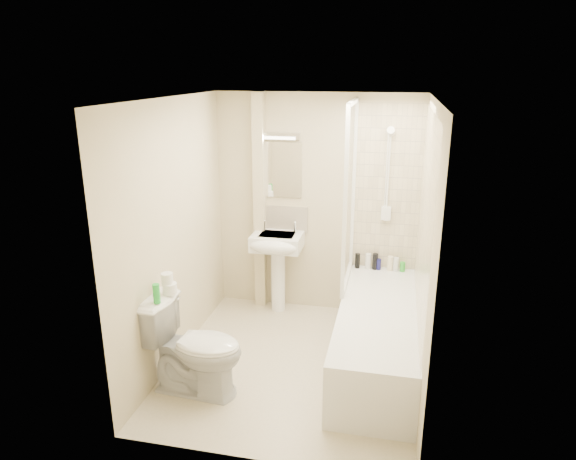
# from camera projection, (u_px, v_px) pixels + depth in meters

# --- Properties ---
(floor) EXTENTS (2.50, 2.50, 0.00)m
(floor) POSITION_uv_depth(u_px,v_px,m) (293.00, 364.00, 4.77)
(floor) COLOR beige
(floor) RESTS_ON ground
(wall_back) EXTENTS (2.20, 0.02, 2.40)m
(wall_back) POSITION_uv_depth(u_px,v_px,m) (316.00, 206.00, 5.57)
(wall_back) COLOR beige
(wall_back) RESTS_ON ground
(wall_left) EXTENTS (0.02, 2.50, 2.40)m
(wall_left) POSITION_uv_depth(u_px,v_px,m) (174.00, 234.00, 4.63)
(wall_left) COLOR beige
(wall_left) RESTS_ON ground
(wall_right) EXTENTS (0.02, 2.50, 2.40)m
(wall_right) POSITION_uv_depth(u_px,v_px,m) (425.00, 251.00, 4.19)
(wall_right) COLOR beige
(wall_right) RESTS_ON ground
(ceiling) EXTENTS (2.20, 2.50, 0.02)m
(ceiling) POSITION_uv_depth(u_px,v_px,m) (294.00, 99.00, 4.05)
(ceiling) COLOR white
(ceiling) RESTS_ON wall_back
(tile_back) EXTENTS (0.70, 0.01, 1.75)m
(tile_back) POSITION_uv_depth(u_px,v_px,m) (387.00, 189.00, 5.34)
(tile_back) COLOR beige
(tile_back) RESTS_ON wall_back
(tile_right) EXTENTS (0.01, 2.10, 1.75)m
(tile_right) POSITION_uv_depth(u_px,v_px,m) (425.00, 218.00, 4.31)
(tile_right) COLOR beige
(tile_right) RESTS_ON wall_right
(pipe_boxing) EXTENTS (0.12, 0.12, 2.40)m
(pipe_boxing) POSITION_uv_depth(u_px,v_px,m) (260.00, 204.00, 5.64)
(pipe_boxing) COLOR beige
(pipe_boxing) RESTS_ON ground
(splashback) EXTENTS (0.60, 0.02, 0.30)m
(splashback) POSITION_uv_depth(u_px,v_px,m) (281.00, 219.00, 5.69)
(splashback) COLOR beige
(splashback) RESTS_ON wall_back
(mirror) EXTENTS (0.46, 0.01, 0.60)m
(mirror) POSITION_uv_depth(u_px,v_px,m) (281.00, 170.00, 5.53)
(mirror) COLOR white
(mirror) RESTS_ON wall_back
(strip_light) EXTENTS (0.42, 0.07, 0.07)m
(strip_light) POSITION_uv_depth(u_px,v_px,m) (280.00, 136.00, 5.39)
(strip_light) COLOR silver
(strip_light) RESTS_ON wall_back
(bathtub) EXTENTS (0.70, 2.10, 0.55)m
(bathtub) POSITION_uv_depth(u_px,v_px,m) (377.00, 334.00, 4.72)
(bathtub) COLOR white
(bathtub) RESTS_ON ground
(shower_screen) EXTENTS (0.04, 0.92, 1.80)m
(shower_screen) POSITION_uv_depth(u_px,v_px,m) (350.00, 195.00, 5.00)
(shower_screen) COLOR white
(shower_screen) RESTS_ON bathtub
(shower_fixture) EXTENTS (0.10, 0.16, 0.99)m
(shower_fixture) POSITION_uv_depth(u_px,v_px,m) (388.00, 179.00, 5.27)
(shower_fixture) COLOR white
(shower_fixture) RESTS_ON wall_back
(pedestal_sink) EXTENTS (0.54, 0.49, 1.04)m
(pedestal_sink) POSITION_uv_depth(u_px,v_px,m) (277.00, 251.00, 5.57)
(pedestal_sink) COLOR white
(pedestal_sink) RESTS_ON ground
(bottle_black_a) EXTENTS (0.05, 0.05, 0.16)m
(bottle_black_a) POSITION_uv_depth(u_px,v_px,m) (357.00, 261.00, 5.57)
(bottle_black_a) COLOR black
(bottle_black_a) RESTS_ON bathtub
(bottle_white_a) EXTENTS (0.06, 0.06, 0.17)m
(bottle_white_a) POSITION_uv_depth(u_px,v_px,m) (368.00, 261.00, 5.54)
(bottle_white_a) COLOR silver
(bottle_white_a) RESTS_ON bathtub
(bottle_black_b) EXTENTS (0.06, 0.06, 0.18)m
(bottle_black_b) POSITION_uv_depth(u_px,v_px,m) (375.00, 261.00, 5.53)
(bottle_black_b) COLOR black
(bottle_black_b) RESTS_ON bathtub
(bottle_blue) EXTENTS (0.05, 0.05, 0.12)m
(bottle_blue) POSITION_uv_depth(u_px,v_px,m) (379.00, 264.00, 5.53)
(bottle_blue) COLOR navy
(bottle_blue) RESTS_ON bathtub
(bottle_cream) EXTENTS (0.06, 0.06, 0.16)m
(bottle_cream) POSITION_uv_depth(u_px,v_px,m) (390.00, 263.00, 5.50)
(bottle_cream) COLOR #F4E6BD
(bottle_cream) RESTS_ON bathtub
(bottle_white_b) EXTENTS (0.06, 0.06, 0.15)m
(bottle_white_b) POSITION_uv_depth(u_px,v_px,m) (396.00, 264.00, 5.49)
(bottle_white_b) COLOR silver
(bottle_white_b) RESTS_ON bathtub
(bottle_green) EXTENTS (0.06, 0.06, 0.10)m
(bottle_green) POSITION_uv_depth(u_px,v_px,m) (403.00, 267.00, 5.48)
(bottle_green) COLOR green
(bottle_green) RESTS_ON bathtub
(toilet) EXTENTS (0.58, 0.88, 0.83)m
(toilet) POSITION_uv_depth(u_px,v_px,m) (195.00, 347.00, 4.27)
(toilet) COLOR white
(toilet) RESTS_ON ground
(toilet_roll_lower) EXTENTS (0.12, 0.12, 0.09)m
(toilet_roll_lower) POSITION_uv_depth(u_px,v_px,m) (170.00, 288.00, 4.27)
(toilet_roll_lower) COLOR white
(toilet_roll_lower) RESTS_ON toilet
(toilet_roll_upper) EXTENTS (0.10, 0.10, 0.09)m
(toilet_roll_upper) POSITION_uv_depth(u_px,v_px,m) (167.00, 278.00, 4.24)
(toilet_roll_upper) COLOR white
(toilet_roll_upper) RESTS_ON toilet_roll_lower
(green_bottle) EXTENTS (0.06, 0.06, 0.16)m
(green_bottle) POSITION_uv_depth(u_px,v_px,m) (156.00, 294.00, 4.09)
(green_bottle) COLOR green
(green_bottle) RESTS_ON toilet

